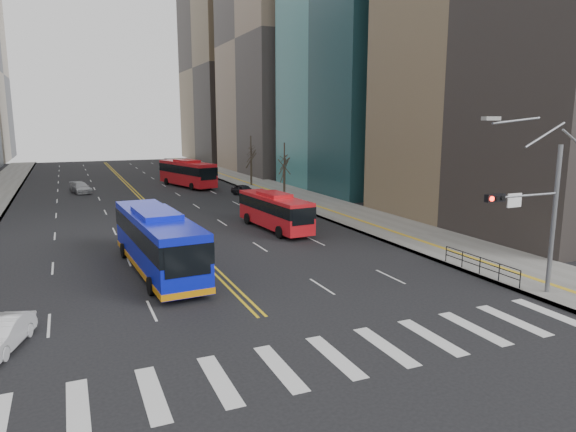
# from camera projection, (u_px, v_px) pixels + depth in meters

# --- Properties ---
(ground) EXTENTS (220.00, 220.00, 0.00)m
(ground) POSITION_uv_depth(u_px,v_px,m) (308.00, 362.00, 19.84)
(ground) COLOR black
(sidewalk_right) EXTENTS (7.00, 130.00, 0.15)m
(sidewalk_right) POSITION_uv_depth(u_px,v_px,m) (280.00, 191.00, 67.26)
(sidewalk_right) COLOR slate
(sidewalk_right) RESTS_ON ground
(crosswalk) EXTENTS (26.70, 4.00, 0.01)m
(crosswalk) POSITION_uv_depth(u_px,v_px,m) (308.00, 362.00, 19.84)
(crosswalk) COLOR silver
(crosswalk) RESTS_ON ground
(centerline) EXTENTS (0.55, 100.00, 0.01)m
(centerline) POSITION_uv_depth(u_px,v_px,m) (133.00, 189.00, 69.45)
(centerline) COLOR gold
(centerline) RESTS_ON ground
(office_towers) EXTENTS (83.00, 134.00, 58.00)m
(office_towers) POSITION_uv_depth(u_px,v_px,m) (113.00, 21.00, 77.30)
(office_towers) COLOR #939396
(office_towers) RESTS_ON ground
(signal_mast) EXTENTS (5.37, 0.37, 9.39)m
(signal_mast) POSITION_uv_depth(u_px,v_px,m) (535.00, 207.00, 26.13)
(signal_mast) COLOR slate
(signal_mast) RESTS_ON ground
(pedestrian_railing) EXTENTS (0.06, 6.06, 1.02)m
(pedestrian_railing) POSITION_uv_depth(u_px,v_px,m) (480.00, 263.00, 30.69)
(pedestrian_railing) COLOR black
(pedestrian_railing) RESTS_ON sidewalk_right
(street_trees) EXTENTS (35.20, 47.20, 7.60)m
(street_trees) POSITION_uv_depth(u_px,v_px,m) (76.00, 168.00, 47.31)
(street_trees) COLOR #32281F
(street_trees) RESTS_ON ground
(blue_bus) EXTENTS (3.64, 13.46, 3.85)m
(blue_bus) POSITION_uv_depth(u_px,v_px,m) (157.00, 239.00, 31.47)
(blue_bus) COLOR #0D19CB
(blue_bus) RESTS_ON ground
(red_bus_near) EXTENTS (3.12, 10.13, 3.20)m
(red_bus_near) POSITION_uv_depth(u_px,v_px,m) (274.00, 209.00, 43.66)
(red_bus_near) COLOR red
(red_bus_near) RESTS_ON ground
(red_bus_far) EXTENTS (5.83, 12.37, 3.80)m
(red_bus_far) POSITION_uv_depth(u_px,v_px,m) (187.00, 172.00, 72.06)
(red_bus_far) COLOR red
(red_bus_far) RESTS_ON ground
(car_white) EXTENTS (2.53, 4.13, 1.29)m
(car_white) POSITION_uv_depth(u_px,v_px,m) (1.00, 334.00, 20.85)
(car_white) COLOR silver
(car_white) RESTS_ON ground
(car_dark_mid) EXTENTS (2.64, 4.29, 1.36)m
(car_dark_mid) POSITION_uv_depth(u_px,v_px,m) (244.00, 190.00, 63.80)
(car_dark_mid) COLOR black
(car_dark_mid) RESTS_ON ground
(car_silver) EXTENTS (2.94, 5.04, 1.37)m
(car_silver) POSITION_uv_depth(u_px,v_px,m) (81.00, 188.00, 65.96)
(car_silver) COLOR #A4A4A9
(car_silver) RESTS_ON ground
(car_dark_far) EXTENTS (2.21, 4.20, 1.13)m
(car_dark_far) POSITION_uv_depth(u_px,v_px,m) (169.00, 169.00, 92.99)
(car_dark_far) COLOR black
(car_dark_far) RESTS_ON ground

